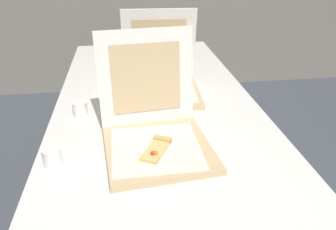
# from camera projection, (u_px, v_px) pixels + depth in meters

# --- Properties ---
(table) EXTENTS (0.90, 2.14, 0.73)m
(table) POSITION_uv_depth(u_px,v_px,m) (159.00, 120.00, 1.45)
(table) COLOR silver
(table) RESTS_ON ground
(pizza_box_front) EXTENTS (0.40, 0.44, 0.38)m
(pizza_box_front) POSITION_uv_depth(u_px,v_px,m) (155.00, 132.00, 1.16)
(pizza_box_front) COLOR tan
(pizza_box_front) RESTS_ON table
(pizza_box_middle) EXTENTS (0.38, 0.38, 0.38)m
(pizza_box_middle) POSITION_uv_depth(u_px,v_px,m) (161.00, 81.00, 1.58)
(pizza_box_middle) COLOR tan
(pizza_box_middle) RESTS_ON table
(cup_white_near_left) EXTENTS (0.06, 0.06, 0.06)m
(cup_white_near_left) POSITION_uv_depth(u_px,v_px,m) (52.00, 157.00, 1.06)
(cup_white_near_left) COLOR white
(cup_white_near_left) RESTS_ON table
(cup_white_mid) EXTENTS (0.06, 0.06, 0.06)m
(cup_white_mid) POSITION_uv_depth(u_px,v_px,m) (80.00, 109.00, 1.37)
(cup_white_mid) COLOR white
(cup_white_mid) RESTS_ON table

